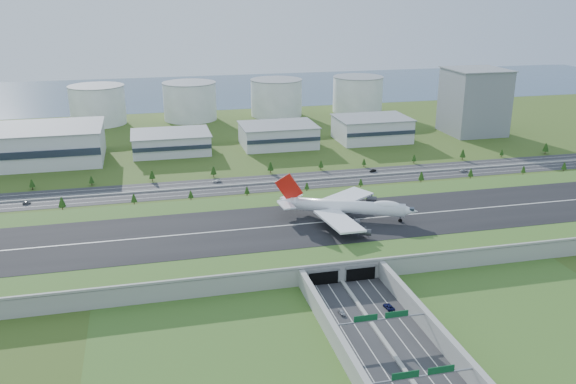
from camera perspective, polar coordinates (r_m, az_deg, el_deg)
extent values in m
plane|color=#39551A|center=(312.63, 2.18, -4.34)|extent=(1200.00, 1200.00, 0.00)
cube|color=gray|center=(311.09, 2.19, -3.66)|extent=(520.00, 100.00, 8.00)
cube|color=#355B1F|center=(309.56, 2.20, -2.96)|extent=(520.00, 100.00, 0.16)
cube|color=black|center=(309.51, 2.20, -2.94)|extent=(520.00, 58.00, 0.12)
cube|color=silver|center=(309.48, 2.20, -2.92)|extent=(520.00, 0.90, 0.02)
cube|color=gray|center=(266.08, 5.06, -6.67)|extent=(520.00, 1.20, 1.20)
cube|color=#28282B|center=(221.16, 10.09, -15.17)|extent=(34.00, 120.00, 0.12)
cube|color=gray|center=(220.95, 10.10, -15.09)|extent=(1.60, 120.00, 0.90)
cube|color=gray|center=(221.10, 4.64, -13.71)|extent=(2.40, 100.00, 8.00)
cube|color=gray|center=(233.63, 13.37, -12.28)|extent=(2.40, 100.00, 8.00)
cube|color=black|center=(265.39, 3.33, -7.99)|extent=(13.00, 1.20, 6.00)
cube|color=black|center=(270.36, 6.81, -7.57)|extent=(13.00, 1.20, 6.00)
cylinder|color=gray|center=(225.17, 4.04, -13.19)|extent=(0.70, 0.70, 7.00)
cylinder|color=gray|center=(238.02, 12.99, -11.77)|extent=(0.70, 0.70, 7.00)
cube|color=gray|center=(229.02, 8.70, -11.70)|extent=(38.00, 0.50, 0.50)
cube|color=#0C4C23|center=(226.25, 7.29, -11.63)|extent=(9.00, 0.30, 2.40)
cube|color=#0C4C23|center=(230.37, 10.14, -11.19)|extent=(9.00, 0.30, 2.40)
cylinder|color=gray|center=(212.48, 17.26, -16.25)|extent=(0.70, 0.70, 7.00)
cube|color=gray|center=(202.35, 12.51, -16.47)|extent=(38.00, 0.50, 0.50)
cube|color=#0C4C23|center=(199.23, 10.93, -16.48)|extent=(9.00, 0.30, 2.40)
cube|color=#0C4C23|center=(203.89, 14.14, -15.83)|extent=(9.00, 0.30, 2.40)
cube|color=#28282B|center=(399.19, -1.47, 0.87)|extent=(560.00, 36.00, 0.12)
cylinder|color=#3D2819|center=(373.51, -20.35, -1.39)|extent=(0.50, 0.50, 2.85)
cone|color=#143E11|center=(372.35, -20.41, -0.87)|extent=(4.43, 4.43, 5.69)
cylinder|color=#3D2819|center=(370.36, -14.20, -0.98)|extent=(0.50, 0.50, 2.36)
cone|color=#143E11|center=(369.39, -14.23, -0.54)|extent=(3.67, 3.67, 4.72)
cylinder|color=#3D2819|center=(371.00, -9.07, -0.61)|extent=(0.50, 0.50, 2.18)
cone|color=#143E11|center=(370.10, -9.09, -0.20)|extent=(3.39, 3.39, 4.36)
cylinder|color=#3D2819|center=(374.72, -3.86, -0.21)|extent=(0.50, 0.50, 2.17)
cone|color=#143E11|center=(373.84, -3.87, 0.19)|extent=(3.37, 3.37, 4.33)
cylinder|color=#3D2819|center=(382.45, 1.77, 0.21)|extent=(0.50, 0.50, 2.08)
cone|color=#143E11|center=(381.62, 1.78, 0.59)|extent=(3.23, 3.23, 4.15)
cylinder|color=#3D2819|center=(392.93, 6.81, 0.59)|extent=(0.50, 0.50, 2.04)
cone|color=#143E11|center=(392.13, 6.83, 0.95)|extent=(3.18, 3.18, 4.09)
cylinder|color=#3D2819|center=(408.76, 12.34, 1.05)|extent=(0.50, 0.50, 2.65)
cone|color=#143E11|center=(407.77, 12.37, 1.50)|extent=(4.12, 4.12, 5.30)
cylinder|color=#3D2819|center=(425.18, 16.69, 1.35)|extent=(0.50, 0.50, 2.45)
cone|color=#143E11|center=(424.30, 16.73, 1.75)|extent=(3.82, 3.82, 4.91)
cylinder|color=#3D2819|center=(446.12, 21.13, 1.65)|extent=(0.50, 0.50, 2.20)
cone|color=#143E11|center=(445.36, 21.18, 2.00)|extent=(3.43, 3.43, 4.41)
cylinder|color=#3D2819|center=(464.59, 24.39, 1.89)|extent=(0.50, 0.50, 2.40)
cone|color=#143E11|center=(463.80, 24.44, 2.25)|extent=(3.73, 3.73, 4.80)
cylinder|color=#3D2819|center=(418.41, -22.80, 0.37)|extent=(0.50, 0.50, 2.39)
cone|color=#143E11|center=(417.54, -22.85, 0.77)|extent=(3.72, 3.72, 4.78)
cylinder|color=#3D2819|center=(413.71, -17.89, 0.74)|extent=(0.50, 0.50, 2.21)
cone|color=#143E11|center=(412.89, -17.92, 1.11)|extent=(3.44, 3.44, 4.42)
cylinder|color=#3D2819|center=(412.03, -12.58, 1.17)|extent=(0.50, 0.50, 2.66)
cone|color=#143E11|center=(411.04, -12.61, 1.62)|extent=(4.14, 4.14, 5.32)
cylinder|color=#3D2819|center=(414.19, -6.97, 1.58)|extent=(0.50, 0.50, 2.67)
cone|color=#143E11|center=(413.21, -6.99, 2.03)|extent=(4.15, 4.15, 5.34)
cylinder|color=#3D2819|center=(420.01, -1.65, 1.97)|extent=(0.50, 0.50, 2.83)
cone|color=#143E11|center=(418.98, -1.65, 2.44)|extent=(4.41, 4.41, 5.67)
cylinder|color=#3D2819|center=(428.58, 3.09, 2.26)|extent=(0.50, 0.50, 2.35)
cone|color=#143E11|center=(427.74, 3.10, 2.64)|extent=(3.65, 3.65, 4.69)
cylinder|color=#3D2819|center=(438.50, 7.11, 2.50)|extent=(0.50, 0.50, 2.06)
cone|color=#143E11|center=(437.78, 7.13, 2.83)|extent=(3.21, 3.21, 4.13)
cylinder|color=#3D2819|center=(453.08, 11.69, 2.80)|extent=(0.50, 0.50, 2.30)
cone|color=#143E11|center=(452.30, 11.72, 3.16)|extent=(3.58, 3.58, 4.61)
cylinder|color=#3D2819|center=(470.48, 16.00, 3.08)|extent=(0.50, 0.50, 2.82)
cone|color=#143E11|center=(469.57, 16.04, 3.50)|extent=(4.39, 4.39, 5.64)
cylinder|color=#3D2819|center=(487.04, 19.33, 3.22)|extent=(0.50, 0.50, 2.14)
cone|color=#143E11|center=(486.37, 19.37, 3.53)|extent=(3.33, 3.33, 4.28)
cylinder|color=#3D2819|center=(507.96, 22.93, 3.45)|extent=(0.50, 0.50, 3.04)
cone|color=#143E11|center=(507.05, 22.99, 3.88)|extent=(4.74, 4.74, 6.09)
cube|color=#BCBCC0|center=(483.51, -24.04, 3.94)|extent=(120.00, 60.00, 25.00)
cube|color=#BCBCC0|center=(481.12, -10.89, 4.56)|extent=(58.00, 42.00, 15.00)
cube|color=#BCBCC0|center=(491.51, -0.93, 5.31)|extent=(58.00, 42.00, 17.00)
cube|color=#BCBCC0|center=(514.09, 7.85, 5.85)|extent=(58.00, 42.00, 19.00)
cube|color=gray|center=(555.96, 17.02, 8.08)|extent=(46.00, 46.00, 55.00)
cylinder|color=silver|center=(597.61, -17.38, 7.76)|extent=(50.00, 50.00, 35.00)
cylinder|color=silver|center=(597.72, -9.17, 8.37)|extent=(50.00, 50.00, 35.00)
cylinder|color=silver|center=(609.80, -1.10, 8.80)|extent=(50.00, 50.00, 35.00)
cylinder|color=silver|center=(633.16, 6.53, 9.06)|extent=(50.00, 50.00, 35.00)
cube|color=#344C64|center=(770.67, -7.53, 9.42)|extent=(1200.00, 260.00, 0.06)
cylinder|color=white|center=(315.42, 5.56, -1.39)|extent=(56.64, 30.53, 6.76)
cone|color=white|center=(314.41, 11.31, -1.74)|extent=(10.48, 9.64, 6.76)
cone|color=white|center=(319.44, -0.10, -0.96)|extent=(12.40, 10.51, 6.76)
ellipsoid|color=white|center=(313.59, 9.23, -1.20)|extent=(15.29, 10.73, 4.15)
cube|color=white|center=(299.26, 4.81, -2.71)|extent=(17.85, 33.22, 1.67)
cube|color=white|center=(332.80, 5.49, -0.49)|extent=(33.98, 29.00, 1.67)
cylinder|color=#38383D|center=(304.43, 6.24, -2.85)|extent=(6.31, 5.15, 3.17)
cylinder|color=#38383D|center=(293.31, 7.25, -3.75)|extent=(6.31, 5.15, 3.17)
cylinder|color=#38383D|center=(328.08, 6.63, -1.25)|extent=(6.31, 5.15, 3.17)
cylinder|color=#38383D|center=(338.68, 7.83, -0.66)|extent=(6.31, 5.15, 3.17)
cube|color=white|center=(312.63, -0.15, -1.24)|extent=(7.45, 12.18, 0.63)
cube|color=white|center=(325.33, 0.31, -0.43)|extent=(13.13, 11.91, 0.63)
cube|color=red|center=(316.64, 0.09, 0.40)|extent=(14.10, 7.07, 15.83)
cylinder|color=black|center=(316.31, 10.45, -2.64)|extent=(2.01, 0.74, 2.01)
cylinder|color=black|center=(314.60, 4.70, -2.50)|extent=(2.01, 0.74, 2.01)
cylinder|color=black|center=(320.87, 4.83, -2.07)|extent=(2.01, 0.74, 2.01)
cylinder|color=black|center=(315.27, 3.55, -2.42)|extent=(2.01, 0.74, 2.01)
cylinder|color=black|center=(321.53, 3.71, -1.99)|extent=(2.01, 0.74, 2.01)
imported|color=#B4B4B9|center=(244.56, 5.02, -11.13)|extent=(2.27, 4.83, 1.60)
imported|color=#0B0E37|center=(250.53, 9.41, -10.54)|extent=(3.45, 6.39, 1.70)
imported|color=#57585C|center=(391.74, -23.26, -0.92)|extent=(4.78, 2.20, 1.59)
imported|color=black|center=(426.60, 7.95, 2.00)|extent=(5.39, 3.74, 1.68)
imported|color=silver|center=(439.91, 16.10, 1.94)|extent=(5.80, 2.76, 1.60)
imported|color=white|center=(402.65, -6.72, 1.03)|extent=(6.00, 2.84, 1.69)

